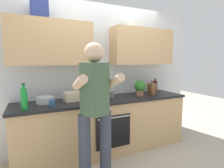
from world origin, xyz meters
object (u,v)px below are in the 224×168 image
at_px(person_standing, 95,105).
at_px(grocery_bag_rice, 72,96).
at_px(bottle_soda, 24,99).
at_px(bottle_juice, 82,97).
at_px(knife_block, 152,89).
at_px(bottle_water, 81,93).
at_px(mixing_bowl, 45,100).
at_px(potted_herb, 140,87).
at_px(bottle_vinegar, 105,92).
at_px(bottle_oil, 104,92).
at_px(cup_tea, 52,103).
at_px(bottle_wine, 155,86).
at_px(cup_stoneware, 112,95).

height_order(person_standing, grocery_bag_rice, person_standing).
xyz_separation_m(person_standing, bottle_soda, (-0.73, 0.56, 0.03)).
relative_size(bottle_juice, knife_block, 0.91).
bearing_deg(bottle_water, mixing_bowl, -170.46).
bearing_deg(knife_block, bottle_soda, -174.83).
relative_size(mixing_bowl, potted_herb, 0.89).
bearing_deg(mixing_bowl, bottle_vinegar, -9.25).
xyz_separation_m(bottle_water, bottle_oil, (0.35, -0.14, 0.02)).
height_order(cup_tea, mixing_bowl, mixing_bowl).
bearing_deg(bottle_oil, grocery_bag_rice, 178.74).
distance_m(bottle_juice, grocery_bag_rice, 0.24).
bearing_deg(bottle_wine, potted_herb, -158.86).
xyz_separation_m(cup_tea, grocery_bag_rice, (0.31, 0.19, 0.03)).
xyz_separation_m(potted_herb, grocery_bag_rice, (-1.18, 0.10, -0.08)).
bearing_deg(bottle_juice, cup_stoneware, 18.39).
relative_size(bottle_water, cup_tea, 2.16).
height_order(bottle_juice, cup_tea, bottle_juice).
relative_size(cup_tea, mixing_bowl, 0.37).
height_order(bottle_oil, cup_tea, bottle_oil).
height_order(person_standing, bottle_water, person_standing).
height_order(knife_block, grocery_bag_rice, knife_block).
distance_m(bottle_soda, bottle_vinegar, 1.16).
height_order(person_standing, potted_herb, person_standing).
xyz_separation_m(bottle_vinegar, mixing_bowl, (-0.89, 0.15, -0.06)).
relative_size(bottle_oil, bottle_vinegar, 0.91).
relative_size(bottle_soda, knife_block, 1.27).
distance_m(bottle_water, mixing_bowl, 0.58).
bearing_deg(potted_herb, bottle_juice, -173.64).
bearing_deg(person_standing, cup_stoneware, 53.50).
bearing_deg(grocery_bag_rice, mixing_bowl, 174.96).
relative_size(bottle_wine, cup_stoneware, 2.59).
bearing_deg(bottle_juice, bottle_oil, 25.80).
distance_m(bottle_oil, bottle_vinegar, 0.10).
relative_size(bottle_wine, bottle_vinegar, 1.04).
bearing_deg(grocery_bag_rice, bottle_water, 36.00).
bearing_deg(cup_stoneware, bottle_oil, 170.84).
height_order(bottle_oil, mixing_bowl, bottle_oil).
height_order(bottle_water, grocery_bag_rice, bottle_water).
bearing_deg(bottle_vinegar, bottle_water, 143.67).
bearing_deg(bottle_soda, knife_block, 5.17).
xyz_separation_m(bottle_water, knife_block, (1.29, -0.18, 0.02)).
distance_m(person_standing, bottle_soda, 0.92).
bearing_deg(person_standing, bottle_vinegar, 58.68).
height_order(bottle_water, bottle_juice, bottle_juice).
distance_m(bottle_juice, bottle_vinegar, 0.42).
relative_size(bottle_water, bottle_vinegar, 0.74).
bearing_deg(bottle_soda, bottle_water, 24.39).
distance_m(cup_stoneware, mixing_bowl, 1.05).
distance_m(bottle_oil, bottle_wine, 1.14).
height_order(bottle_oil, knife_block, knife_block).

